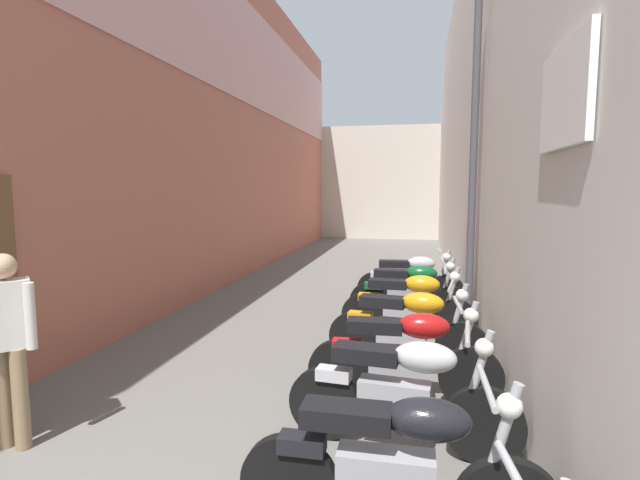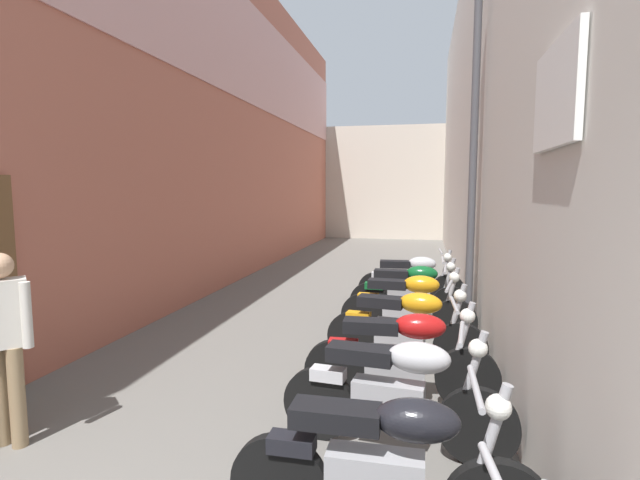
# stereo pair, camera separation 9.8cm
# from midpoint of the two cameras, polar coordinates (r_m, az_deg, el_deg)

# --- Properties ---
(ground_plane) EXTENTS (35.60, 35.60, 0.00)m
(ground_plane) POSITION_cam_midpoint_polar(r_m,az_deg,el_deg) (8.26, -0.00, -8.29)
(ground_plane) COLOR #66635E
(building_left) EXTENTS (0.45, 19.60, 7.25)m
(building_left) POSITION_cam_midpoint_polar(r_m,az_deg,el_deg) (10.79, -11.94, 14.57)
(building_left) COLOR #B76651
(building_left) RESTS_ON ground
(building_right) EXTENTS (0.45, 19.60, 7.08)m
(building_right) POSITION_cam_midpoint_polar(r_m,az_deg,el_deg) (9.99, 17.83, 14.38)
(building_right) COLOR beige
(building_right) RESTS_ON ground
(building_far_end) EXTENTS (7.83, 2.00, 4.63)m
(building_far_end) POSITION_cam_midpoint_polar(r_m,az_deg,el_deg) (20.70, 7.20, 6.83)
(building_far_end) COLOR beige
(building_far_end) RESTS_ON ground
(motorcycle_second) EXTENTS (1.85, 0.58, 1.04)m
(motorcycle_second) POSITION_cam_midpoint_polar(r_m,az_deg,el_deg) (3.02, 8.16, -25.06)
(motorcycle_second) COLOR black
(motorcycle_second) RESTS_ON ground
(motorcycle_third) EXTENTS (1.85, 0.58, 1.04)m
(motorcycle_third) POSITION_cam_midpoint_polar(r_m,az_deg,el_deg) (3.93, 9.11, -17.34)
(motorcycle_third) COLOR black
(motorcycle_third) RESTS_ON ground
(motorcycle_fourth) EXTENTS (1.85, 0.58, 1.04)m
(motorcycle_fourth) POSITION_cam_midpoint_polar(r_m,az_deg,el_deg) (4.70, 9.57, -13.34)
(motorcycle_fourth) COLOR black
(motorcycle_fourth) RESTS_ON ground
(motorcycle_fifth) EXTENTS (1.84, 0.58, 1.04)m
(motorcycle_fifth) POSITION_cam_midpoint_polar(r_m,az_deg,el_deg) (5.61, 9.93, -10.10)
(motorcycle_fifth) COLOR black
(motorcycle_fifth) RESTS_ON ground
(motorcycle_sixth) EXTENTS (1.85, 0.58, 1.04)m
(motorcycle_sixth) POSITION_cam_midpoint_polar(r_m,az_deg,el_deg) (6.64, 10.21, -7.54)
(motorcycle_sixth) COLOR black
(motorcycle_sixth) RESTS_ON ground
(motorcycle_seventh) EXTENTS (1.85, 0.58, 1.04)m
(motorcycle_seventh) POSITION_cam_midpoint_polar(r_m,az_deg,el_deg) (7.45, 10.38, -6.04)
(motorcycle_seventh) COLOR black
(motorcycle_seventh) RESTS_ON ground
(motorcycle_eighth) EXTENTS (1.85, 0.58, 1.04)m
(motorcycle_eighth) POSITION_cam_midpoint_polar(r_m,az_deg,el_deg) (8.41, 10.53, -4.64)
(motorcycle_eighth) COLOR black
(motorcycle_eighth) RESTS_ON ground
(pedestrian_mid_alley) EXTENTS (0.52, 0.38, 1.57)m
(pedestrian_mid_alley) POSITION_cam_midpoint_polar(r_m,az_deg,el_deg) (4.53, -33.99, -9.57)
(pedestrian_mid_alley) COLOR #8C7251
(pedestrian_mid_alley) RESTS_ON ground
(street_lamp) EXTENTS (0.79, 0.18, 4.94)m
(street_lamp) POSITION_cam_midpoint_polar(r_m,az_deg,el_deg) (6.59, 16.92, 12.94)
(street_lamp) COLOR #47474C
(street_lamp) RESTS_ON ground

